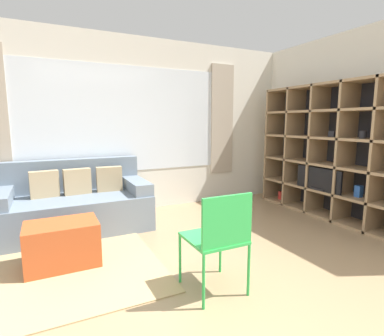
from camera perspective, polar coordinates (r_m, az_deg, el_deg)
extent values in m
plane|color=#9E7F5B|center=(2.41, 8.11, -27.10)|extent=(16.00, 16.00, 0.00)
cube|color=silver|center=(4.78, -12.78, 7.83)|extent=(6.91, 0.07, 2.70)
cube|color=white|center=(4.74, -12.70, 9.04)|extent=(3.14, 0.01, 1.60)
cube|color=#B2A38E|center=(5.42, 5.75, 9.15)|extent=(0.44, 0.03, 1.90)
cube|color=silver|center=(5.08, 26.20, 7.20)|extent=(0.07, 4.21, 2.70)
cube|color=tan|center=(3.40, -29.02, -16.83)|extent=(2.42, 1.98, 0.01)
cube|color=#232328|center=(5.01, 26.42, 2.95)|extent=(0.02, 2.42, 1.96)
cube|color=#997A56|center=(4.43, 32.26, 1.87)|extent=(0.43, 0.04, 1.96)
cube|color=#997A56|center=(4.70, 27.24, 2.57)|extent=(0.43, 0.04, 1.96)
cube|color=#997A56|center=(5.00, 22.80, 3.18)|extent=(0.43, 0.04, 1.96)
cube|color=#997A56|center=(5.33, 18.87, 3.69)|extent=(0.43, 0.04, 1.96)
cube|color=#997A56|center=(5.68, 15.41, 4.13)|extent=(0.43, 0.04, 1.96)
cube|color=#997A56|center=(5.03, 24.24, -8.11)|extent=(0.43, 2.42, 0.04)
cube|color=#997A56|center=(4.93, 24.51, -3.93)|extent=(0.43, 2.42, 0.04)
cube|color=#997A56|center=(4.87, 24.80, 0.59)|extent=(0.43, 2.42, 0.04)
cube|color=#997A56|center=(4.83, 25.10, 5.20)|extent=(0.43, 2.42, 0.04)
cube|color=#997A56|center=(4.83, 25.41, 9.85)|extent=(0.43, 2.42, 0.04)
cube|color=#997A56|center=(4.86, 25.71, 14.26)|extent=(0.43, 2.42, 0.04)
cube|color=black|center=(4.80, 22.93, -1.93)|extent=(0.04, 0.77, 0.33)
cube|color=black|center=(4.84, 22.98, -3.67)|extent=(0.10, 0.24, 0.03)
cube|color=#232328|center=(4.79, 25.30, 5.88)|extent=(0.10, 0.10, 0.08)
cylinder|color=#232328|center=(4.53, 29.78, 5.55)|extent=(0.09, 0.09, 0.10)
cube|color=#2856A8|center=(4.61, 29.17, -3.89)|extent=(0.08, 0.08, 0.15)
cube|color=red|center=(5.62, 16.61, -5.03)|extent=(0.07, 0.07, 0.14)
cube|color=slate|center=(4.24, -21.31, -8.03)|extent=(1.86, 0.98, 0.46)
cube|color=slate|center=(4.53, -22.09, -1.20)|extent=(1.86, 0.18, 0.44)
cube|color=slate|center=(4.19, -32.70, -4.73)|extent=(0.24, 0.92, 0.16)
cube|color=slate|center=(4.30, -10.72, -3.14)|extent=(0.24, 0.92, 0.16)
cube|color=tan|center=(4.27, -20.99, -2.41)|extent=(0.35, 0.14, 0.34)
cube|color=tan|center=(4.26, -26.30, -2.78)|extent=(0.35, 0.15, 0.34)
cube|color=tan|center=(4.33, -15.47, -2.00)|extent=(0.35, 0.14, 0.34)
cube|color=#B74C23|center=(3.30, -23.45, -13.17)|extent=(0.67, 0.46, 0.44)
cylinder|color=green|center=(2.93, 5.42, -15.24)|extent=(0.02, 0.02, 0.44)
cylinder|color=green|center=(2.75, -2.30, -16.86)|extent=(0.02, 0.02, 0.44)
cylinder|color=green|center=(2.61, 10.73, -18.56)|extent=(0.02, 0.02, 0.44)
cylinder|color=green|center=(2.41, 2.23, -20.90)|extent=(0.02, 0.02, 0.44)
cube|color=green|center=(2.57, 4.06, -13.16)|extent=(0.44, 0.46, 0.02)
cube|color=green|center=(2.33, 6.77, -10.00)|extent=(0.44, 0.02, 0.40)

